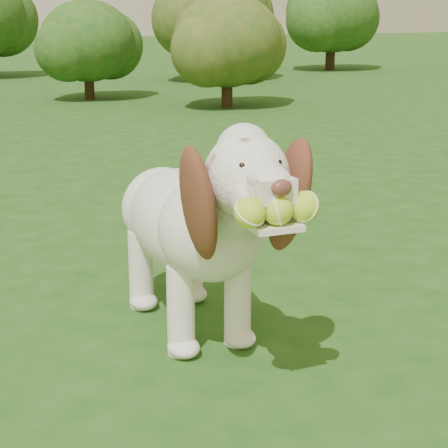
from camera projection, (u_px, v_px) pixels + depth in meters
name	position (u px, v px, depth m)	size (l,w,h in m)	color
ground	(221.00, 400.00, 2.47)	(80.00, 80.00, 0.00)	#1A4112
dog	(195.00, 218.00, 2.85)	(0.50, 1.38, 0.90)	silver
shrub_c	(87.00, 41.00, 10.97)	(1.39, 1.39, 1.44)	#382314
shrub_f	(211.00, 10.00, 14.00)	(2.14, 2.14, 2.22)	#382314
shrub_d	(227.00, 41.00, 10.00)	(1.46, 1.46, 1.51)	#382314
shrub_h	(332.00, 13.00, 16.77)	(2.07, 2.07, 2.15)	#382314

